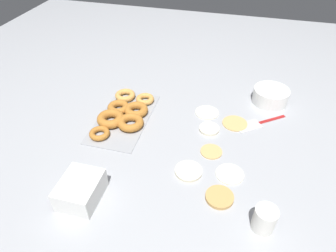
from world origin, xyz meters
TOP-DOWN VIEW (x-y plane):
  - ground_plane at (0.00, 0.00)m, footprint 3.00×3.00m
  - pancake_0 at (0.11, 0.18)m, footprint 0.10×0.10m
  - pancake_1 at (-0.11, 0.07)m, footprint 0.08×0.08m
  - pancake_2 at (0.21, 0.16)m, footprint 0.09×0.09m
  - pancake_3 at (0.13, 0.04)m, footprint 0.10×0.10m
  - pancake_4 at (-0.18, 0.17)m, footprint 0.10×0.10m
  - pancake_5 at (-0.23, 0.05)m, footprint 0.10×0.10m
  - pancake_6 at (0.01, 0.10)m, footprint 0.08×0.08m
  - donut_tray at (-0.11, -0.29)m, footprint 0.39×0.21m
  - batter_bowl at (-0.38, 0.31)m, footprint 0.16×0.16m
  - container_stack at (0.32, -0.27)m, footprint 0.14×0.12m
  - paper_cup at (0.29, 0.29)m, footprint 0.07×0.07m
  - spatula at (-0.19, 0.25)m, footprint 0.17×0.21m

SIDE VIEW (x-z plane):
  - ground_plane at x=0.00m, z-range 0.00..0.00m
  - spatula at x=-0.19m, z-range 0.00..0.01m
  - pancake_4 at x=-0.18m, z-range 0.00..0.01m
  - pancake_6 at x=0.01m, z-range 0.00..0.01m
  - pancake_0 at x=0.11m, z-range 0.00..0.01m
  - pancake_5 at x=-0.23m, z-range 0.00..0.01m
  - pancake_3 at x=0.13m, z-range 0.00..0.01m
  - pancake_2 at x=0.21m, z-range 0.00..0.01m
  - pancake_1 at x=-0.11m, z-range 0.00..0.01m
  - donut_tray at x=-0.11m, z-range 0.00..0.04m
  - batter_bowl at x=-0.38m, z-range 0.00..0.07m
  - container_stack at x=0.32m, z-range 0.00..0.07m
  - paper_cup at x=0.29m, z-range 0.00..0.08m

